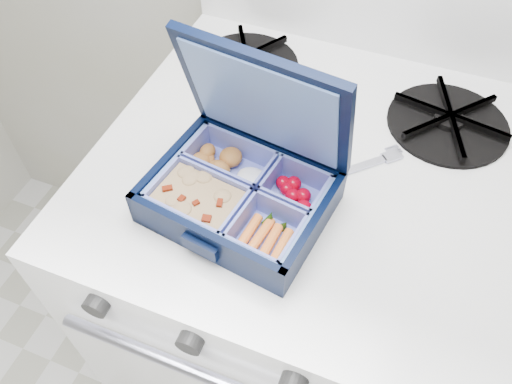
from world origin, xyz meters
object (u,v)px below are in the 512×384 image
at_px(bento_box, 239,197).
at_px(fork, 343,172).
at_px(burner_grate, 450,119).
at_px(stove, 302,297).

relative_size(bento_box, fork, 1.31).
relative_size(burner_grate, fork, 1.08).
xyz_separation_m(stove, fork, (0.04, -0.04, 0.47)).
height_order(stove, fork, fork).
bearing_deg(burner_grate, bento_box, -131.64).
bearing_deg(stove, bento_box, -116.81).
relative_size(stove, fork, 5.66).
relative_size(stove, bento_box, 4.31).
xyz_separation_m(burner_grate, fork, (-0.12, -0.15, -0.01)).
relative_size(bento_box, burner_grate, 1.21).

